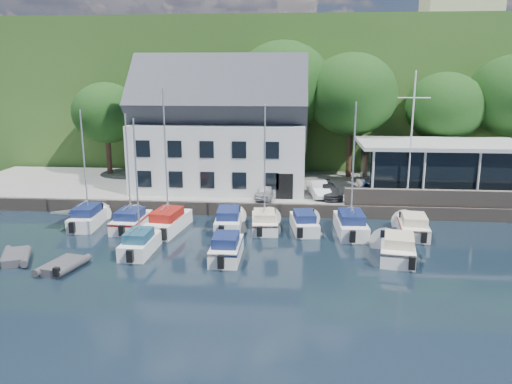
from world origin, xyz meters
TOP-DOWN VIEW (x-y plane):
  - ground at (0.00, 0.00)m, footprint 180.00×180.00m
  - quay at (0.00, 17.50)m, footprint 60.00×13.00m
  - quay_face at (0.00, 11.00)m, footprint 60.00×0.30m
  - hillside at (0.00, 62.00)m, footprint 160.00×75.00m
  - field_patch at (8.00, 70.00)m, footprint 50.00×30.00m
  - farmhouse at (22.00, 52.00)m, footprint 10.40×7.00m
  - harbor_building at (-7.00, 16.50)m, footprint 14.40×8.20m
  - club_pavilion at (11.00, 16.00)m, footprint 13.20×7.20m
  - seawall at (12.00, 11.40)m, footprint 18.00×0.50m
  - gangway at (-16.50, 9.00)m, footprint 1.20×6.00m
  - car_silver at (-2.87, 12.61)m, footprint 1.95×3.46m
  - car_white at (1.16, 13.63)m, footprint 1.94×3.88m
  - car_dgrey at (1.88, 13.31)m, footprint 2.37×4.03m
  - car_blue at (5.35, 13.91)m, footprint 2.46×3.92m
  - flagpole at (7.79, 12.57)m, footprint 2.33×0.20m
  - tree_0 at (-18.72, 21.27)m, footprint 6.37×6.37m
  - tree_1 at (-11.43, 21.72)m, footprint 7.23×7.23m
  - tree_2 at (-2.05, 22.67)m, footprint 9.15×9.15m
  - tree_3 at (4.24, 21.64)m, footprint 8.32×8.32m
  - tree_4 at (12.71, 22.19)m, footprint 7.05×7.05m
  - tree_5 at (18.81, 22.43)m, footprint 8.19×8.19m
  - boat_r1_0 at (-15.16, 7.68)m, footprint 2.21×6.20m
  - boat_r1_1 at (-11.90, 7.19)m, footprint 2.20×5.66m
  - boat_r1_2 at (-9.25, 7.02)m, footprint 2.85×7.01m
  - boat_r1_3 at (-5.20, 7.81)m, footprint 2.27×6.26m
  - boat_r1_4 at (-2.72, 7.78)m, footprint 2.33×5.51m
  - boat_r1_5 at (-0.00, 7.82)m, footprint 2.45×5.75m
  - boat_r1_6 at (3.09, 7.50)m, footprint 2.31×6.69m
  - boat_r1_7 at (7.19, 7.52)m, footprint 2.47×5.88m
  - boat_r2_1 at (-9.82, 2.58)m, footprint 1.86×5.32m
  - boat_r2_2 at (-4.54, 2.05)m, footprint 1.82×5.20m
  - boat_r2_4 at (5.34, 2.92)m, footprint 3.00×5.88m
  - dinghy_0 at (-16.52, 0.67)m, footprint 2.71×3.28m
  - dinghy_1 at (-13.21, -0.42)m, footprint 2.29×3.14m

SIDE VIEW (x-z plane):
  - ground at x=0.00m, z-range 0.00..0.00m
  - gangway at x=-16.50m, z-range -0.70..0.70m
  - dinghy_1 at x=-13.21m, z-range 0.00..0.66m
  - dinghy_0 at x=-16.52m, z-range 0.00..0.66m
  - quay at x=0.00m, z-range 0.00..1.00m
  - quay_face at x=0.00m, z-range 0.00..1.00m
  - boat_r1_5 at x=0.00m, z-range 0.00..1.36m
  - boat_r1_7 at x=7.19m, z-range 0.00..1.41m
  - boat_r1_3 at x=-5.20m, z-range 0.00..1.48m
  - boat_r2_4 at x=5.34m, z-range 0.00..1.49m
  - boat_r2_2 at x=-4.54m, z-range 0.00..1.52m
  - car_dgrey at x=1.88m, z-range 1.00..2.10m
  - car_silver at x=-2.87m, z-range 1.00..2.11m
  - seawall at x=12.00m, z-range 1.00..2.20m
  - car_white at x=1.16m, z-range 1.00..2.22m
  - car_blue at x=5.35m, z-range 1.00..2.25m
  - club_pavilion at x=11.00m, z-range 1.00..5.10m
  - boat_r1_4 at x=-2.72m, z-range 0.00..8.25m
  - boat_r1_1 at x=-11.90m, z-range 0.00..8.63m
  - boat_r2_1 at x=-9.82m, z-range 0.00..8.84m
  - boat_r1_0 at x=-15.16m, z-range 0.00..9.07m
  - boat_r1_2 at x=-9.25m, z-range 0.00..9.34m
  - boat_r1_6 at x=3.09m, z-range 0.00..9.35m
  - harbor_building at x=-7.00m, z-range 1.00..9.70m
  - tree_0 at x=-18.72m, z-range 1.00..9.70m
  - tree_4 at x=12.71m, z-range 1.00..10.64m
  - flagpole at x=7.79m, z-range 1.00..10.70m
  - tree_1 at x=-11.43m, z-range 1.00..10.89m
  - tree_5 at x=18.81m, z-range 1.00..12.20m
  - tree_3 at x=4.24m, z-range 1.00..12.36m
  - tree_2 at x=-2.05m, z-range 1.00..13.50m
  - hillside at x=0.00m, z-range 0.00..16.00m
  - field_patch at x=8.00m, z-range 16.00..16.30m
  - farmhouse at x=22.00m, z-range 16.00..24.20m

